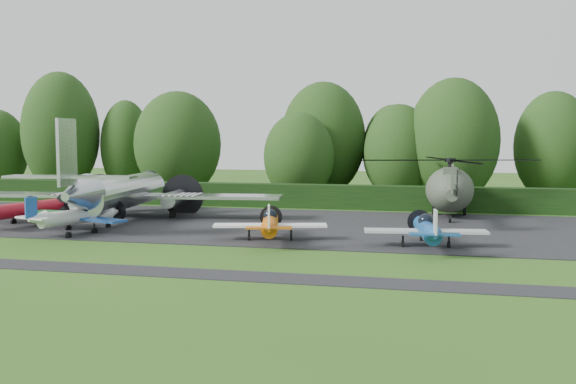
% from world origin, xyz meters
% --- Properties ---
extents(ground, '(160.00, 160.00, 0.00)m').
position_xyz_m(ground, '(0.00, 0.00, 0.00)').
color(ground, '#2B5417').
rests_on(ground, ground).
extents(apron, '(70.00, 18.00, 0.01)m').
position_xyz_m(apron, '(0.00, 10.00, 0.00)').
color(apron, black).
rests_on(apron, ground).
extents(taxiway_verge, '(70.00, 2.00, 0.00)m').
position_xyz_m(taxiway_verge, '(0.00, -6.00, 0.00)').
color(taxiway_verge, black).
rests_on(taxiway_verge, ground).
extents(hedgerow, '(90.00, 1.60, 2.00)m').
position_xyz_m(hedgerow, '(0.00, 21.00, 0.00)').
color(hedgerow, black).
rests_on(hedgerow, ground).
extents(transport_plane, '(23.01, 17.64, 7.37)m').
position_xyz_m(transport_plane, '(-7.01, 9.89, 2.06)').
color(transport_plane, silver).
rests_on(transport_plane, ground).
extents(light_plane_red, '(7.24, 7.61, 2.78)m').
position_xyz_m(light_plane_red, '(-11.92, 5.66, 1.16)').
color(light_plane_red, maroon).
rests_on(light_plane_red, ground).
extents(light_plane_white, '(6.70, 7.05, 2.58)m').
position_xyz_m(light_plane_white, '(-6.72, 3.69, 1.07)').
color(light_plane_white, silver).
rests_on(light_plane_white, ground).
extents(light_plane_orange, '(6.58, 6.92, 2.53)m').
position_xyz_m(light_plane_orange, '(5.94, 3.18, 1.05)').
color(light_plane_orange, '#C55B0B').
rests_on(light_plane_orange, ground).
extents(light_plane_blue, '(6.63, 6.97, 2.55)m').
position_xyz_m(light_plane_blue, '(14.75, 2.83, 1.06)').
color(light_plane_blue, navy).
rests_on(light_plane_blue, ground).
extents(helicopter, '(13.73, 16.07, 4.42)m').
position_xyz_m(helicopter, '(16.20, 17.23, 2.38)').
color(helicopter, '#384132').
rests_on(helicopter, ground).
extents(tree_0, '(7.10, 7.10, 10.26)m').
position_xyz_m(tree_0, '(25.73, 31.55, 5.12)').
color(tree_0, black).
rests_on(tree_0, ground).
extents(tree_2, '(8.26, 8.26, 11.37)m').
position_xyz_m(tree_2, '(16.63, 28.04, 5.68)').
color(tree_2, black).
rests_on(tree_2, ground).
extents(tree_3, '(6.22, 6.22, 9.30)m').
position_xyz_m(tree_3, '(10.83, 33.75, 4.64)').
color(tree_3, black).
rests_on(tree_3, ground).
extents(tree_6, '(8.66, 8.66, 11.63)m').
position_xyz_m(tree_6, '(3.84, 32.62, 5.81)').
color(tree_6, black).
rests_on(tree_6, ground).
extents(tree_7, '(5.44, 5.44, 9.97)m').
position_xyz_m(tree_7, '(-17.56, 31.44, 4.97)').
color(tree_7, black).
rests_on(tree_7, ground).
extents(tree_8, '(8.65, 8.65, 10.57)m').
position_xyz_m(tree_8, '(-10.10, 27.90, 5.28)').
color(tree_8, black).
rests_on(tree_8, ground).
extents(tree_9, '(8.13, 8.13, 12.97)m').
position_xyz_m(tree_9, '(-24.19, 29.48, 6.47)').
color(tree_9, black).
rests_on(tree_9, ground).
extents(tree_10, '(6.66, 6.66, 8.32)m').
position_xyz_m(tree_10, '(2.55, 26.82, 4.15)').
color(tree_10, black).
rests_on(tree_10, ground).
extents(tree_11, '(6.50, 6.50, 9.07)m').
position_xyz_m(tree_11, '(11.74, 28.30, 4.52)').
color(tree_11, black).
rests_on(tree_11, ground).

